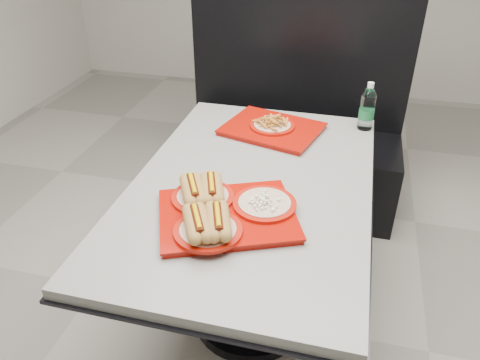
% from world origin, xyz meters
% --- Properties ---
extents(ground, '(6.00, 6.00, 0.00)m').
position_xyz_m(ground, '(0.00, 0.00, 0.00)').
color(ground, gray).
rests_on(ground, ground).
extents(diner_table, '(0.92, 1.42, 0.75)m').
position_xyz_m(diner_table, '(0.00, 0.00, 0.58)').
color(diner_table, black).
rests_on(diner_table, ground).
extents(booth_bench, '(1.30, 0.57, 1.35)m').
position_xyz_m(booth_bench, '(0.00, 1.09, 0.40)').
color(booth_bench, black).
rests_on(booth_bench, ground).
extents(tray_near, '(0.56, 0.51, 0.10)m').
position_xyz_m(tray_near, '(-0.05, -0.25, 0.79)').
color(tray_near, '#9C0D04').
rests_on(tray_near, diner_table).
extents(tray_far, '(0.49, 0.43, 0.08)m').
position_xyz_m(tray_far, '(-0.01, 0.45, 0.77)').
color(tray_far, '#9C0D04').
rests_on(tray_far, diner_table).
extents(water_bottle, '(0.07, 0.07, 0.22)m').
position_xyz_m(water_bottle, '(0.41, 0.59, 0.85)').
color(water_bottle, silver).
rests_on(water_bottle, diner_table).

